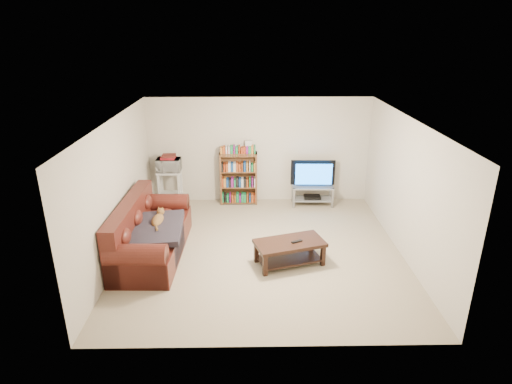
{
  "coord_description": "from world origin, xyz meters",
  "views": [
    {
      "loc": [
        -0.22,
        -6.87,
        3.81
      ],
      "look_at": [
        -0.1,
        0.4,
        1.0
      ],
      "focal_mm": 30.0,
      "sensor_mm": 36.0,
      "label": 1
    }
  ],
  "objects_px": {
    "coffee_table": "(290,248)",
    "bookshelf": "(239,178)",
    "tv_stand": "(312,192)",
    "sofa": "(148,236)"
  },
  "relations": [
    {
      "from": "sofa",
      "to": "coffee_table",
      "type": "bearing_deg",
      "value": -7.4
    },
    {
      "from": "tv_stand",
      "to": "coffee_table",
      "type": "bearing_deg",
      "value": -104.67
    },
    {
      "from": "coffee_table",
      "to": "tv_stand",
      "type": "xyz_separation_m",
      "value": [
        0.75,
        2.6,
        0.02
      ]
    },
    {
      "from": "sofa",
      "to": "bookshelf",
      "type": "distance_m",
      "value": 2.84
    },
    {
      "from": "bookshelf",
      "to": "coffee_table",
      "type": "bearing_deg",
      "value": -71.26
    },
    {
      "from": "sofa",
      "to": "bookshelf",
      "type": "bearing_deg",
      "value": 57.62
    },
    {
      "from": "sofa",
      "to": "coffee_table",
      "type": "distance_m",
      "value": 2.52
    },
    {
      "from": "coffee_table",
      "to": "tv_stand",
      "type": "bearing_deg",
      "value": 56.74
    },
    {
      "from": "coffee_table",
      "to": "bookshelf",
      "type": "bearing_deg",
      "value": 91.53
    },
    {
      "from": "sofa",
      "to": "bookshelf",
      "type": "xyz_separation_m",
      "value": [
        1.57,
        2.35,
        0.28
      ]
    }
  ]
}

